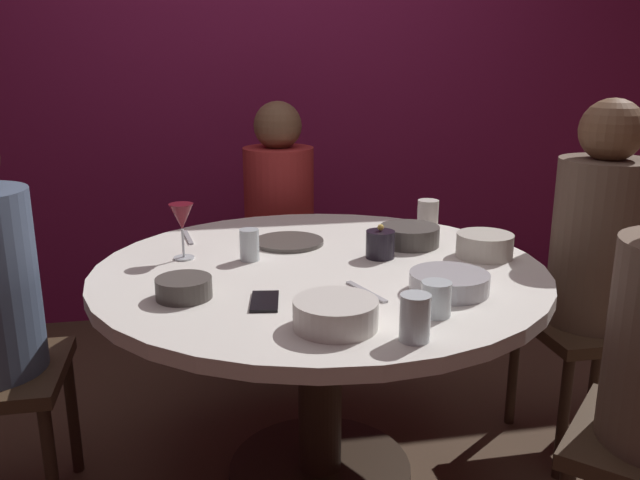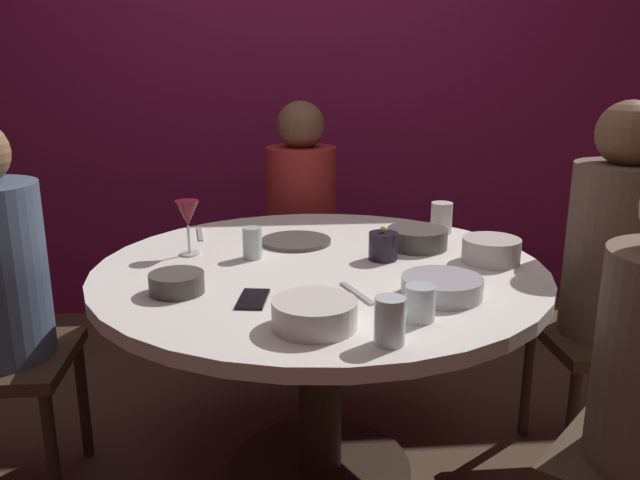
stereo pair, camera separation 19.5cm
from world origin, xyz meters
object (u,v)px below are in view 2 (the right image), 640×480
(bowl_small_white, at_px, (177,283))
(seated_diner_right, at_px, (615,251))
(wine_glass, at_px, (188,216))
(cup_center_front, at_px, (252,243))
(bowl_rice_portion, at_px, (491,250))
(cup_by_right_diner, at_px, (442,218))
(bowl_serving_large, at_px, (442,287))
(bowl_sauce_side, at_px, (315,314))
(dinner_plate, at_px, (296,241))
(cup_by_left_diner, at_px, (390,321))
(bowl_salad_center, at_px, (417,238))
(candle_holder, at_px, (383,246))
(cell_phone, at_px, (253,299))
(dining_table, at_px, (320,310))
(cup_near_candle, at_px, (420,303))
(seated_diner_back, at_px, (301,201))

(bowl_small_white, bearing_deg, seated_diner_right, 8.66)
(wine_glass, distance_m, cup_center_front, 0.22)
(bowl_rice_portion, xyz_separation_m, cup_by_right_diner, (-0.06, 0.35, 0.02))
(bowl_serving_large, height_order, cup_by_right_diner, cup_by_right_diner)
(bowl_sauce_side, bearing_deg, bowl_small_white, 142.69)
(dinner_plate, height_order, cup_by_left_diner, cup_by_left_diner)
(cup_by_right_diner, bearing_deg, dinner_plate, -170.15)
(wine_glass, distance_m, dinner_plate, 0.38)
(bowl_rice_portion, bearing_deg, bowl_salad_center, 137.89)
(candle_holder, bearing_deg, cell_phone, -141.05)
(cell_phone, bearing_deg, bowl_serving_large, -172.95)
(bowl_sauce_side, bearing_deg, wine_glass, 119.65)
(bowl_rice_portion, bearing_deg, dining_table, 178.95)
(candle_holder, xyz_separation_m, cell_phone, (-0.40, -0.32, -0.04))
(seated_diner_right, relative_size, dinner_plate, 5.13)
(cup_by_left_diner, bearing_deg, cup_by_right_diner, 68.33)
(seated_diner_right, distance_m, cup_by_left_diner, 1.01)
(candle_holder, xyz_separation_m, wine_glass, (-0.61, 0.11, 0.08))
(cup_near_candle, bearing_deg, wine_glass, 135.60)
(candle_holder, relative_size, bowl_serving_large, 0.51)
(wine_glass, distance_m, cup_near_candle, 0.85)
(bowl_salad_center, bearing_deg, bowl_small_white, -153.68)
(candle_holder, height_order, cup_center_front, candle_holder)
(seated_diner_back, bearing_deg, bowl_rice_portion, 28.80)
(seated_diner_back, height_order, dinner_plate, seated_diner_back)
(dining_table, bearing_deg, bowl_serving_large, -44.89)
(candle_holder, relative_size, bowl_sauce_side, 0.54)
(cell_phone, height_order, cup_by_left_diner, cup_by_left_diner)
(dining_table, distance_m, candle_holder, 0.28)
(cup_near_candle, height_order, cup_by_left_diner, cup_by_left_diner)
(cup_by_right_diner, bearing_deg, candle_holder, -131.44)
(candle_holder, height_order, dinner_plate, candle_holder)
(seated_diner_right, relative_size, cup_near_candle, 14.11)
(dining_table, relative_size, cup_by_left_diner, 12.68)
(cup_near_candle, bearing_deg, cup_by_right_diner, 71.34)
(cup_center_front, bearing_deg, bowl_rice_portion, -8.11)
(wine_glass, height_order, bowl_sauce_side, wine_glass)
(bowl_rice_portion, bearing_deg, candle_holder, 170.78)
(bowl_sauce_side, distance_m, cup_by_left_diner, 0.19)
(dining_table, distance_m, bowl_salad_center, 0.41)
(seated_diner_back, xyz_separation_m, candle_holder, (0.20, -0.91, 0.05))
(cell_phone, distance_m, bowl_rice_portion, 0.78)
(bowl_rice_portion, xyz_separation_m, cup_near_candle, (-0.33, -0.44, 0.01))
(wine_glass, xyz_separation_m, bowl_serving_large, (0.70, -0.44, -0.10))
(bowl_small_white, bearing_deg, dining_table, 26.83)
(wine_glass, bearing_deg, bowl_small_white, -89.47)
(seated_diner_right, xyz_separation_m, candle_holder, (-0.73, 0.04, 0.02))
(seated_diner_back, relative_size, cup_center_front, 11.70)
(bowl_salad_center, xyz_separation_m, cup_center_front, (-0.54, -0.07, 0.02))
(bowl_serving_large, height_order, cup_near_candle, cup_near_candle)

